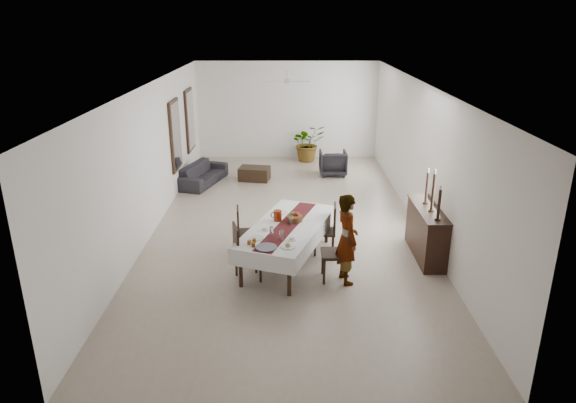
% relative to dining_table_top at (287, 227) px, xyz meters
% --- Properties ---
extents(floor, '(6.00, 12.00, 0.00)m').
position_rel_dining_table_top_xyz_m(floor, '(-0.01, 2.04, -0.75)').
color(floor, '#B3A48E').
rests_on(floor, ground).
extents(ceiling, '(6.00, 12.00, 0.02)m').
position_rel_dining_table_top_xyz_m(ceiling, '(-0.01, 2.04, 2.45)').
color(ceiling, white).
rests_on(ceiling, wall_back).
extents(wall_back, '(6.00, 0.02, 3.20)m').
position_rel_dining_table_top_xyz_m(wall_back, '(-0.01, 8.04, 0.85)').
color(wall_back, white).
rests_on(wall_back, floor).
extents(wall_front, '(6.00, 0.02, 3.20)m').
position_rel_dining_table_top_xyz_m(wall_front, '(-0.01, -3.96, 0.85)').
color(wall_front, white).
rests_on(wall_front, floor).
extents(wall_left, '(0.02, 12.00, 3.20)m').
position_rel_dining_table_top_xyz_m(wall_left, '(-3.01, 2.04, 0.85)').
color(wall_left, white).
rests_on(wall_left, floor).
extents(wall_right, '(0.02, 12.00, 3.20)m').
position_rel_dining_table_top_xyz_m(wall_right, '(2.99, 2.04, 0.85)').
color(wall_right, white).
rests_on(wall_right, floor).
extents(dining_table_top, '(1.82, 2.70, 0.05)m').
position_rel_dining_table_top_xyz_m(dining_table_top, '(0.00, 0.00, 0.00)').
color(dining_table_top, black).
rests_on(dining_table_top, table_leg_fl).
extents(table_leg_fl, '(0.09, 0.09, 0.73)m').
position_rel_dining_table_top_xyz_m(table_leg_fl, '(-0.83, -0.96, -0.39)').
color(table_leg_fl, black).
rests_on(table_leg_fl, floor).
extents(table_leg_fr, '(0.09, 0.09, 0.73)m').
position_rel_dining_table_top_xyz_m(table_leg_fr, '(0.03, -1.27, -0.39)').
color(table_leg_fr, black).
rests_on(table_leg_fr, floor).
extents(table_leg_bl, '(0.09, 0.09, 0.73)m').
position_rel_dining_table_top_xyz_m(table_leg_bl, '(-0.03, 1.27, -0.39)').
color(table_leg_bl, black).
rests_on(table_leg_bl, floor).
extents(table_leg_br, '(0.09, 0.09, 0.73)m').
position_rel_dining_table_top_xyz_m(table_leg_br, '(0.83, 0.96, -0.39)').
color(table_leg_br, black).
rests_on(table_leg_br, floor).
extents(tablecloth_top, '(2.06, 2.94, 0.01)m').
position_rel_dining_table_top_xyz_m(tablecloth_top, '(-0.00, 0.00, 0.03)').
color(tablecloth_top, white).
rests_on(tablecloth_top, dining_table_top).
extents(tablecloth_drape_left, '(0.91, 2.53, 0.31)m').
position_rel_dining_table_top_xyz_m(tablecloth_drape_left, '(-0.57, 0.20, -0.12)').
color(tablecloth_drape_left, white).
rests_on(tablecloth_drape_left, dining_table_top).
extents(tablecloth_drape_right, '(0.91, 2.53, 0.31)m').
position_rel_dining_table_top_xyz_m(tablecloth_drape_right, '(0.57, -0.20, -0.12)').
color(tablecloth_drape_right, white).
rests_on(tablecloth_drape_right, dining_table_top).
extents(tablecloth_drape_near, '(1.16, 0.42, 0.31)m').
position_rel_dining_table_top_xyz_m(tablecloth_drape_near, '(-0.45, -1.26, -0.12)').
color(tablecloth_drape_near, white).
rests_on(tablecloth_drape_near, dining_table_top).
extents(tablecloth_drape_far, '(1.16, 0.42, 0.31)m').
position_rel_dining_table_top_xyz_m(tablecloth_drape_far, '(0.45, 1.26, -0.12)').
color(tablecloth_drape_far, white).
rests_on(tablecloth_drape_far, dining_table_top).
extents(table_runner, '(1.22, 2.57, 0.00)m').
position_rel_dining_table_top_xyz_m(table_runner, '(0.00, 0.00, 0.04)').
color(table_runner, maroon).
rests_on(table_runner, tablecloth_top).
extents(red_pitcher, '(0.20, 0.20, 0.21)m').
position_rel_dining_table_top_xyz_m(red_pitcher, '(-0.19, 0.23, 0.14)').
color(red_pitcher, maroon).
rests_on(red_pitcher, tablecloth_top).
extents(pitcher_handle, '(0.12, 0.06, 0.12)m').
position_rel_dining_table_top_xyz_m(pitcher_handle, '(-0.28, 0.26, 0.14)').
color(pitcher_handle, '#9A220B').
rests_on(pitcher_handle, red_pitcher).
extents(wine_glass_near, '(0.07, 0.07, 0.18)m').
position_rel_dining_table_top_xyz_m(wine_glass_near, '(-0.11, -0.68, 0.13)').
color(wine_glass_near, white).
rests_on(wine_glass_near, tablecloth_top).
extents(wine_glass_mid, '(0.07, 0.07, 0.18)m').
position_rel_dining_table_top_xyz_m(wine_glass_mid, '(-0.29, -0.50, 0.13)').
color(wine_glass_mid, white).
rests_on(wine_glass_mid, tablecloth_top).
extents(wine_glass_far, '(0.07, 0.07, 0.18)m').
position_rel_dining_table_top_xyz_m(wine_glass_far, '(0.07, 0.03, 0.13)').
color(wine_glass_far, white).
rests_on(wine_glass_far, tablecloth_top).
extents(teacup_right, '(0.09, 0.09, 0.06)m').
position_rel_dining_table_top_xyz_m(teacup_right, '(0.08, -0.69, 0.07)').
color(teacup_right, white).
rests_on(teacup_right, saucer_right).
extents(saucer_right, '(0.16, 0.16, 0.01)m').
position_rel_dining_table_top_xyz_m(saucer_right, '(0.08, -0.69, 0.04)').
color(saucer_right, white).
rests_on(saucer_right, tablecloth_top).
extents(teacup_left, '(0.09, 0.09, 0.06)m').
position_rel_dining_table_top_xyz_m(teacup_left, '(-0.42, -0.24, 0.07)').
color(teacup_left, white).
rests_on(teacup_left, saucer_left).
extents(saucer_left, '(0.16, 0.16, 0.01)m').
position_rel_dining_table_top_xyz_m(saucer_left, '(-0.42, -0.24, 0.04)').
color(saucer_left, white).
rests_on(saucer_left, tablecloth_top).
extents(plate_near_right, '(0.25, 0.25, 0.02)m').
position_rel_dining_table_top_xyz_m(plate_near_right, '(0.01, -1.00, 0.05)').
color(plate_near_right, silver).
rests_on(plate_near_right, tablecloth_top).
extents(bread_near_right, '(0.09, 0.09, 0.09)m').
position_rel_dining_table_top_xyz_m(bread_near_right, '(0.01, -1.00, 0.07)').
color(bread_near_right, tan).
rests_on(bread_near_right, plate_near_right).
extents(plate_near_left, '(0.25, 0.25, 0.02)m').
position_rel_dining_table_top_xyz_m(plate_near_left, '(-0.56, -0.63, 0.05)').
color(plate_near_left, silver).
rests_on(plate_near_left, tablecloth_top).
extents(plate_far_left, '(0.25, 0.25, 0.02)m').
position_rel_dining_table_top_xyz_m(plate_far_left, '(-0.12, 0.65, 0.05)').
color(plate_far_left, white).
rests_on(plate_far_left, tablecloth_top).
extents(serving_tray, '(0.37, 0.37, 0.02)m').
position_rel_dining_table_top_xyz_m(serving_tray, '(-0.37, -1.03, 0.05)').
color(serving_tray, '#414146').
rests_on(serving_tray, tablecloth_top).
extents(jam_jar_a, '(0.07, 0.07, 0.08)m').
position_rel_dining_table_top_xyz_m(jam_jar_a, '(-0.59, -0.98, 0.08)').
color(jam_jar_a, brown).
rests_on(jam_jar_a, tablecloth_top).
extents(jam_jar_b, '(0.07, 0.07, 0.08)m').
position_rel_dining_table_top_xyz_m(jam_jar_b, '(-0.67, -0.89, 0.08)').
color(jam_jar_b, '#924315').
rests_on(jam_jar_b, tablecloth_top).
extents(jam_jar_c, '(0.07, 0.07, 0.08)m').
position_rel_dining_table_top_xyz_m(jam_jar_c, '(-0.59, -0.81, 0.08)').
color(jam_jar_c, '#865D13').
rests_on(jam_jar_c, tablecloth_top).
extents(fruit_basket, '(0.31, 0.31, 0.10)m').
position_rel_dining_table_top_xyz_m(fruit_basket, '(0.14, 0.23, 0.09)').
color(fruit_basket, brown).
rests_on(fruit_basket, tablecloth_top).
extents(fruit_red, '(0.09, 0.09, 0.09)m').
position_rel_dining_table_top_xyz_m(fruit_red, '(0.17, 0.24, 0.17)').
color(fruit_red, '#9F1C0F').
rests_on(fruit_red, fruit_basket).
extents(fruit_green, '(0.08, 0.08, 0.08)m').
position_rel_dining_table_top_xyz_m(fruit_green, '(0.11, 0.27, 0.17)').
color(fruit_green, '#528728').
rests_on(fruit_green, fruit_basket).
extents(chair_right_near_seat, '(0.49, 0.49, 0.06)m').
position_rel_dining_table_top_xyz_m(chair_right_near_seat, '(0.86, -0.67, -0.24)').
color(chair_right_near_seat, black).
rests_on(chair_right_near_seat, chair_right_near_leg_fl).
extents(chair_right_near_leg_fl, '(0.05, 0.05, 0.48)m').
position_rel_dining_table_top_xyz_m(chair_right_near_leg_fl, '(1.06, -0.87, -0.51)').
color(chair_right_near_leg_fl, black).
rests_on(chair_right_near_leg_fl, floor).
extents(chair_right_near_leg_fr, '(0.05, 0.05, 0.48)m').
position_rel_dining_table_top_xyz_m(chair_right_near_leg_fr, '(1.06, -0.47, -0.51)').
color(chair_right_near_leg_fr, black).
rests_on(chair_right_near_leg_fr, floor).
extents(chair_right_near_leg_bl, '(0.05, 0.05, 0.48)m').
position_rel_dining_table_top_xyz_m(chair_right_near_leg_bl, '(0.66, -0.87, -0.51)').
color(chair_right_near_leg_bl, black).
rests_on(chair_right_near_leg_bl, floor).
extents(chair_right_near_leg_br, '(0.05, 0.05, 0.48)m').
position_rel_dining_table_top_xyz_m(chair_right_near_leg_br, '(0.66, -0.47, -0.51)').
color(chair_right_near_leg_br, black).
rests_on(chair_right_near_leg_br, floor).
extents(chair_right_near_back, '(0.05, 0.49, 0.62)m').
position_rel_dining_table_top_xyz_m(chair_right_near_back, '(1.08, -0.67, 0.09)').
color(chair_right_near_back, black).
rests_on(chair_right_near_back, chair_right_near_seat).
extents(chair_right_far_seat, '(0.47, 0.47, 0.05)m').
position_rel_dining_table_top_xyz_m(chair_right_far_seat, '(0.75, 0.45, -0.29)').
color(chair_right_far_seat, black).
rests_on(chair_right_far_seat, chair_right_far_leg_fl).
extents(chair_right_far_leg_fl, '(0.05, 0.05, 0.43)m').
position_rel_dining_table_top_xyz_m(chair_right_far_leg_fl, '(0.91, 0.26, -0.54)').
color(chair_right_far_leg_fl, black).
rests_on(chair_right_far_leg_fl, floor).
extents(chair_right_far_leg_fr, '(0.05, 0.05, 0.43)m').
position_rel_dining_table_top_xyz_m(chair_right_far_leg_fr, '(0.94, 0.62, -0.54)').
color(chair_right_far_leg_fr, black).
rests_on(chair_right_far_leg_fr, floor).
extents(chair_right_far_leg_bl, '(0.05, 0.05, 0.43)m').
position_rel_dining_table_top_xyz_m(chair_right_far_leg_bl, '(0.55, 0.29, -0.54)').
color(chair_right_far_leg_bl, black).
rests_on(chair_right_far_leg_bl, floor).
extents(chair_right_far_leg_br, '(0.05, 0.05, 0.43)m').
position_rel_dining_table_top_xyz_m(chair_right_far_leg_br, '(0.58, 0.64, -0.54)').
color(chair_right_far_leg_br, black).
rests_on(chair_right_far_leg_br, floor).
extents(chair_right_far_back, '(0.07, 0.44, 0.56)m').
position_rel_dining_table_top_xyz_m(chair_right_far_back, '(0.94, 0.44, 0.00)').
color(chair_right_far_back, black).
rests_on(chair_right_far_back, chair_right_far_seat).
extents(chair_left_near_seat, '(0.56, 0.56, 0.05)m').
position_rel_dining_table_top_xyz_m(chair_left_near_seat, '(-0.72, -0.67, -0.28)').
color(chair_left_near_seat, black).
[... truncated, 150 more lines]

